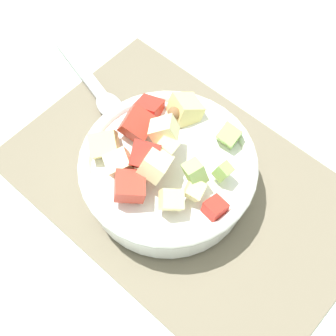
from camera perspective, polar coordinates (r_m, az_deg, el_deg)
name	(u,v)px	position (r m, az deg, el deg)	size (l,w,h in m)	color
ground_plane	(185,187)	(0.70, 1.88, -2.20)	(2.40, 2.40, 0.00)	silver
placemat	(185,186)	(0.70, 1.89, -2.09)	(0.48, 0.32, 0.01)	#756B56
salad_bowl	(167,170)	(0.66, -0.09, -0.20)	(0.23, 0.23, 0.12)	white
serving_spoon	(99,91)	(0.79, -7.82, 8.55)	(0.19, 0.07, 0.01)	#B7B7BC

